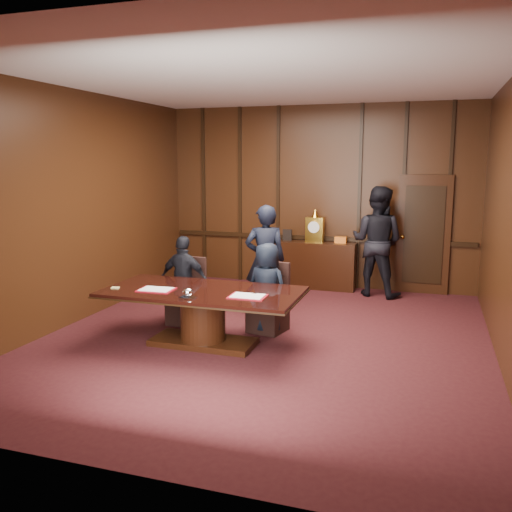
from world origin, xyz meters
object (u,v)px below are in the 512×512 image
(signatory_left, at_px, (184,280))
(sideboard, at_px, (314,263))
(witness_right, at_px, (377,241))
(conference_table, at_px, (203,308))
(signatory_right, at_px, (267,288))
(witness_left, at_px, (265,260))

(signatory_left, bearing_deg, sideboard, -111.13)
(witness_right, bearing_deg, conference_table, 76.70)
(conference_table, distance_m, signatory_right, 1.04)
(witness_left, bearing_deg, signatory_right, 88.18)
(sideboard, height_order, conference_table, sideboard)
(signatory_left, xyz_separation_m, witness_right, (2.57, 2.72, 0.33))
(signatory_right, xyz_separation_m, witness_right, (1.27, 2.72, 0.35))
(sideboard, height_order, witness_left, witness_left)
(signatory_left, bearing_deg, conference_table, 132.69)
(conference_table, height_order, signatory_right, signatory_right)
(witness_right, bearing_deg, signatory_right, 80.30)
(witness_right, bearing_deg, witness_left, 64.58)
(witness_left, distance_m, witness_right, 2.41)
(conference_table, xyz_separation_m, signatory_left, (-0.65, 0.80, 0.16))
(sideboard, relative_size, witness_right, 0.80)
(signatory_left, relative_size, witness_right, 0.67)
(signatory_left, distance_m, witness_right, 3.75)
(sideboard, bearing_deg, signatory_right, -91.22)
(conference_table, xyz_separation_m, signatory_right, (0.65, 0.80, 0.14))
(sideboard, relative_size, conference_table, 0.61)
(signatory_left, bearing_deg, signatory_right, -176.41)
(conference_table, bearing_deg, signatory_right, 50.91)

